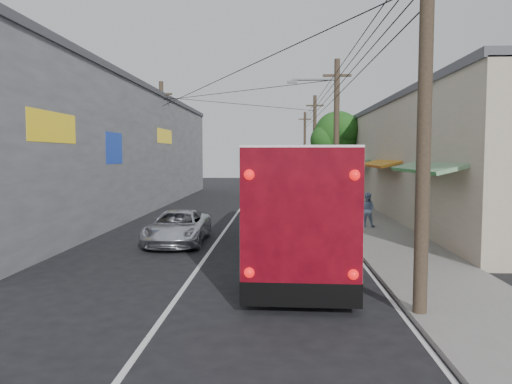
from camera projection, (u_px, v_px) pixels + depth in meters
ground at (184, 289)px, 12.32m from camera, size 120.00×120.00×0.00m
sidewalk at (343, 206)px, 31.94m from camera, size 3.00×80.00×0.12m
building_right at (407, 157)px, 33.50m from camera, size 7.09×40.00×6.25m
building_left at (101, 149)px, 30.36m from camera, size 7.20×36.00×7.25m
utility_poles at (291, 142)px, 32.12m from camera, size 11.80×45.28×8.00m
street_tree at (339, 137)px, 37.58m from camera, size 4.40×4.00×6.60m
coach_bus at (299, 201)px, 16.13m from camera, size 3.12×12.22×3.50m
jeepney at (178, 227)px, 18.53m from camera, size 2.08×4.43×1.23m
parked_suv at (322, 202)px, 26.14m from camera, size 2.42×5.73×1.65m
parked_car_mid at (310, 191)px, 35.80m from camera, size 1.84×4.10×1.37m
parked_car_far at (306, 187)px, 40.33m from camera, size 1.94×4.38×1.40m
pedestrian_near at (337, 199)px, 25.85m from camera, size 0.75×0.61×1.77m
pedestrian_far at (367, 210)px, 22.03m from camera, size 0.87×0.76×1.52m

